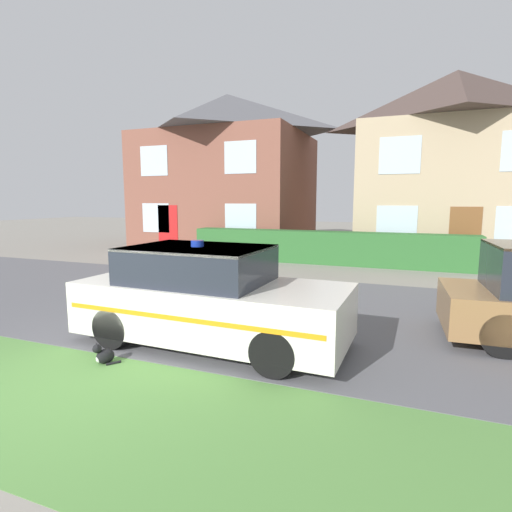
# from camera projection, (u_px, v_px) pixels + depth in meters

# --- Properties ---
(ground_plane) EXTENTS (80.00, 80.00, 0.00)m
(ground_plane) POSITION_uv_depth(u_px,v_px,m) (40.00, 392.00, 4.87)
(ground_plane) COLOR gray
(road_strip) EXTENTS (28.00, 6.76, 0.01)m
(road_strip) POSITION_uv_depth(u_px,v_px,m) (214.00, 302.00, 9.11)
(road_strip) COLOR #5B5B60
(road_strip) RESTS_ON ground
(lawn_verge) EXTENTS (28.00, 2.57, 0.01)m
(lawn_verge) POSITION_uv_depth(u_px,v_px,m) (36.00, 394.00, 4.81)
(lawn_verge) COLOR #568C42
(lawn_verge) RESTS_ON ground
(garden_hedge) EXTENTS (10.24, 0.83, 1.19)m
(garden_hedge) POSITION_uv_depth(u_px,v_px,m) (325.00, 248.00, 14.65)
(garden_hedge) COLOR #2D662D
(garden_hedge) RESTS_ON ground
(police_car) EXTENTS (4.37, 1.89, 1.67)m
(police_car) POSITION_uv_depth(u_px,v_px,m) (209.00, 298.00, 6.42)
(police_car) COLOR black
(police_car) RESTS_ON road_strip
(cat) EXTENTS (0.35, 0.30, 0.32)m
(cat) POSITION_uv_depth(u_px,v_px,m) (104.00, 355.00, 5.68)
(cat) COLOR black
(cat) RESTS_ON ground
(house_left) EXTENTS (7.94, 6.79, 7.44)m
(house_left) POSITION_uv_depth(u_px,v_px,m) (228.00, 170.00, 19.90)
(house_left) COLOR brown
(house_left) RESTS_ON ground
(house_right) EXTENTS (7.28, 5.82, 7.35)m
(house_right) POSITION_uv_depth(u_px,v_px,m) (452.00, 164.00, 16.01)
(house_right) COLOR tan
(house_right) RESTS_ON ground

